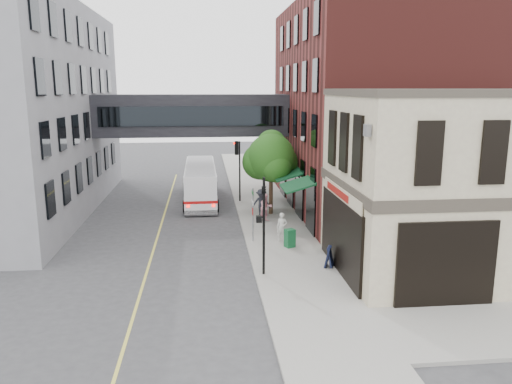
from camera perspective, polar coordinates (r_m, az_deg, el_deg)
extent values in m
plane|color=#38383A|center=(21.30, 0.44, -11.69)|extent=(120.00, 120.00, 0.00)
cube|color=gray|center=(34.71, 1.15, -2.19)|extent=(4.00, 60.00, 0.15)
cube|color=tan|center=(24.55, 21.26, 0.64)|extent=(10.00, 8.00, 8.15)
cube|color=#38332B|center=(24.54, 21.27, 0.81)|extent=(10.12, 8.12, 0.50)
cube|color=#38332B|center=(24.15, 22.02, 10.52)|extent=(10.12, 8.12, 0.30)
cube|color=black|center=(23.24, 9.62, -4.96)|extent=(0.14, 6.40, 3.40)
cube|color=black|center=(23.23, 9.53, -4.97)|extent=(0.04, 5.90, 3.00)
cube|color=maroon|center=(23.31, 9.26, 0.05)|extent=(0.03, 3.60, 0.32)
cube|color=#541D1A|center=(36.53, 13.71, 9.17)|extent=(12.00, 18.00, 14.00)
cube|color=#0C381D|center=(34.03, 3.13, 2.54)|extent=(1.80, 13.00, 0.40)
cube|color=black|center=(37.47, -7.28, 8.71)|extent=(14.00, 3.00, 3.00)
cube|color=black|center=(35.92, -7.33, 8.57)|extent=(13.00, 0.08, 1.40)
cube|color=black|center=(39.01, -7.23, 8.83)|extent=(13.00, 0.08, 1.40)
cylinder|color=black|center=(22.41, 0.90, -3.96)|extent=(0.12, 0.12, 4.50)
cube|color=black|center=(22.29, 0.34, -3.11)|extent=(0.25, 0.22, 0.30)
imported|color=black|center=(21.98, 0.91, 0.68)|extent=(0.20, 0.16, 1.00)
cylinder|color=black|center=(37.00, -1.87, 2.37)|extent=(0.12, 0.12, 4.50)
cube|color=black|center=(36.93, -2.22, 2.90)|extent=(0.25, 0.22, 0.30)
cube|color=black|center=(36.74, -2.23, 5.05)|extent=(0.28, 0.28, 1.00)
sphere|color=#FF0C05|center=(36.69, -2.49, 5.59)|extent=(0.18, 0.18, 0.18)
cylinder|color=gray|center=(27.40, -0.35, -2.63)|extent=(0.08, 0.08, 3.00)
cube|color=white|center=(27.24, -0.40, -1.20)|extent=(0.03, 0.75, 0.22)
cube|color=#0C591E|center=(27.12, -0.40, -0.07)|extent=(0.03, 0.70, 0.18)
cube|color=#B20C0C|center=(27.35, -0.40, -2.22)|extent=(0.03, 0.30, 0.40)
cylinder|color=#382619|center=(33.43, 1.71, -0.15)|extent=(0.28, 0.28, 2.80)
sphere|color=#134913|center=(33.02, 1.74, 3.93)|extent=(3.20, 3.20, 3.20)
sphere|color=#134913|center=(33.68, 2.97, 3.39)|extent=(2.20, 2.20, 2.20)
sphere|color=#134913|center=(33.27, 0.47, 3.47)|extent=(2.40, 2.40, 2.40)
sphere|color=#134913|center=(33.52, 1.78, 5.43)|extent=(2.00, 2.00, 2.00)
cube|color=#D8CC4C|center=(30.74, -11.01, -4.42)|extent=(0.12, 40.00, 0.01)
cube|color=white|center=(38.18, -6.37, 1.16)|extent=(2.27, 10.16, 2.56)
cube|color=black|center=(38.10, -6.38, 1.81)|extent=(2.33, 9.99, 0.93)
cube|color=#B20C0C|center=(38.26, -6.35, 0.51)|extent=(2.33, 10.18, 0.19)
cylinder|color=black|center=(34.78, -8.13, -1.66)|extent=(0.27, 0.88, 0.88)
cylinder|color=black|center=(34.78, -4.50, -1.58)|extent=(0.27, 0.88, 0.88)
cylinder|color=black|center=(41.68, -7.86, 0.60)|extent=(0.27, 0.88, 0.88)
cylinder|color=black|center=(41.67, -4.83, 0.67)|extent=(0.27, 0.88, 0.88)
imported|color=silver|center=(27.62, 2.98, -4.03)|extent=(0.65, 0.49, 1.60)
imported|color=pink|center=(31.58, 1.13, -1.79)|extent=(1.06, 0.94, 1.80)
imported|color=#21232A|center=(32.49, 0.60, -1.31)|extent=(1.35, 0.94, 1.91)
cube|color=#13572D|center=(26.74, 3.88, -5.28)|extent=(0.62, 0.59, 0.98)
cube|color=black|center=(24.08, 8.35, -7.33)|extent=(0.56, 0.66, 1.00)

